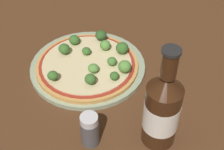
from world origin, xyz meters
TOP-DOWN VIEW (x-y plane):
  - ground_plane at (0.00, 0.00)m, footprint 3.00×3.00m
  - plate at (-0.01, -0.02)m, footprint 0.30×0.30m
  - pizza at (-0.01, -0.03)m, footprint 0.26×0.26m
  - broccoli_floret_0 at (0.03, -0.09)m, footprint 0.03×0.03m
  - broccoli_floret_1 at (-0.08, 0.03)m, footprint 0.03×0.03m
  - broccoli_floret_2 at (-0.03, 0.00)m, footprint 0.02×0.02m
  - broccoli_floret_3 at (-0.08, -0.02)m, footprint 0.03×0.03m
  - broccoli_floret_4 at (-0.05, -0.12)m, footprint 0.03×0.03m
  - broccoli_floret_5 at (0.09, -0.02)m, footprint 0.03×0.03m
  - broccoli_floret_6 at (-0.02, 0.07)m, footprint 0.03×0.03m
  - broccoli_floret_7 at (0.01, 0.04)m, footprint 0.03×0.03m
  - broccoli_floret_8 at (0.05, 0.05)m, footprint 0.03×0.03m
  - broccoli_floret_9 at (0.02, -0.05)m, footprint 0.03×0.03m
  - broccoli_floret_10 at (0.05, -0.01)m, footprint 0.02×0.02m
  - broccoli_floret_11 at (0.08, -0.05)m, footprint 0.02×0.02m
  - beer_bottle at (0.22, -0.15)m, footprint 0.07×0.07m
  - pepper_shaker at (0.10, -0.22)m, footprint 0.04×0.04m

SIDE VIEW (x-z plane):
  - ground_plane at x=0.00m, z-range 0.00..0.00m
  - plate at x=-0.01m, z-range 0.00..0.01m
  - pizza at x=-0.01m, z-range 0.01..0.03m
  - broccoli_floret_11 at x=0.08m, z-range 0.03..0.05m
  - broccoli_floret_2 at x=-0.03m, z-range 0.03..0.05m
  - pepper_shaker at x=0.10m, z-range 0.00..0.08m
  - broccoli_floret_9 at x=0.02m, z-range 0.03..0.05m
  - broccoli_floret_10 at x=0.05m, z-range 0.03..0.05m
  - broccoli_floret_1 at x=-0.08m, z-range 0.03..0.05m
  - broccoli_floret_7 at x=0.01m, z-range 0.03..0.05m
  - broccoli_floret_8 at x=0.05m, z-range 0.03..0.06m
  - broccoli_floret_0 at x=0.03m, z-range 0.03..0.06m
  - broccoli_floret_4 at x=-0.05m, z-range 0.03..0.06m
  - broccoli_floret_6 at x=-0.02m, z-range 0.03..0.06m
  - broccoli_floret_3 at x=-0.08m, z-range 0.03..0.06m
  - broccoli_floret_5 at x=0.09m, z-range 0.03..0.06m
  - beer_bottle at x=0.22m, z-range -0.03..0.20m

